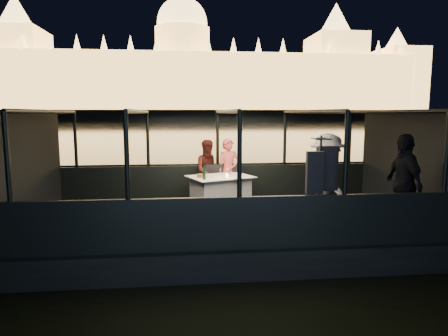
{
  "coord_description": "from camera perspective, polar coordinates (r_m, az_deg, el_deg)",
  "views": [
    {
      "loc": [
        -0.93,
        -8.38,
        2.77
      ],
      "look_at": [
        0.0,
        0.4,
        1.55
      ],
      "focal_mm": 32.0,
      "sensor_mm": 36.0,
      "label": 1
    }
  ],
  "objects": [
    {
      "name": "boat_deck",
      "position": [
        8.74,
        0.28,
        -7.32
      ],
      "size": [
        8.0,
        4.0,
        0.04
      ],
      "primitive_type": "cube",
      "color": "black",
      "rests_on": "boat_hull"
    },
    {
      "name": "cabin_roof_glass",
      "position": [
        8.44,
        0.29,
        8.07
      ],
      "size": [
        8.0,
        4.0,
        0.02
      ],
      "primitive_type": null,
      "color": "#99B2B2",
      "rests_on": "boat_deck"
    },
    {
      "name": "chair_port_right",
      "position": [
        10.1,
        1.57,
        -2.52
      ],
      "size": [
        0.59,
        0.59,
        0.97
      ],
      "primitive_type": "cube",
      "rotation": [
        0.0,
        0.0,
        -0.42
      ],
      "color": "black",
      "rests_on": "boat_deck"
    },
    {
      "name": "coat_stand",
      "position": [
        7.18,
        13.48,
        -3.35
      ],
      "size": [
        0.6,
        0.52,
        1.89
      ],
      "primitive_type": null,
      "rotation": [
        0.0,
        0.0,
        0.22
      ],
      "color": "black",
      "rests_on": "boat_deck"
    },
    {
      "name": "person_man_maroon",
      "position": [
        10.25,
        -2.15,
        -0.67
      ],
      "size": [
        0.83,
        0.68,
        1.6
      ],
      "primitive_type": "imported",
      "rotation": [
        0.0,
        0.0,
        0.12
      ],
      "color": "#421612",
      "rests_on": "boat_deck"
    },
    {
      "name": "end_wall_fore",
      "position": [
        9.0,
        -25.94,
        -0.08
      ],
      "size": [
        0.02,
        4.0,
        2.3
      ],
      "primitive_type": null,
      "color": "black",
      "rests_on": "boat_deck"
    },
    {
      "name": "plate_near",
      "position": [
        9.25,
        2.12,
        -1.46
      ],
      "size": [
        0.3,
        0.3,
        0.02
      ],
      "primitive_type": "cylinder",
      "rotation": [
        0.0,
        0.0,
        -0.22
      ],
      "color": "silver",
      "rests_on": "dining_table_central"
    },
    {
      "name": "gunwale_starboard",
      "position": [
        6.7,
        2.18,
        -7.89
      ],
      "size": [
        8.0,
        0.08,
        0.9
      ],
      "primitive_type": "cube",
      "color": "black",
      "rests_on": "boat_deck"
    },
    {
      "name": "passenger_dark",
      "position": [
        8.33,
        24.19,
        -2.65
      ],
      "size": [
        0.48,
        1.12,
        1.89
      ],
      "primitive_type": "imported",
      "rotation": [
        0.0,
        0.0,
        4.7
      ],
      "color": "black",
      "rests_on": "boat_deck"
    },
    {
      "name": "canopy_ribs",
      "position": [
        8.51,
        0.28,
        0.3
      ],
      "size": [
        8.0,
        4.0,
        2.3
      ],
      "primitive_type": null,
      "color": "black",
      "rests_on": "boat_deck"
    },
    {
      "name": "plate_far",
      "position": [
        9.48,
        -1.88,
        -1.23
      ],
      "size": [
        0.25,
        0.25,
        0.01
      ],
      "primitive_type": "cylinder",
      "rotation": [
        0.0,
        0.0,
        -0.13
      ],
      "color": "white",
      "rests_on": "dining_table_central"
    },
    {
      "name": "boat_hull",
      "position": [
        8.88,
        0.28,
        -10.32
      ],
      "size": [
        8.6,
        4.4,
        1.0
      ],
      "primitive_type": "cube",
      "color": "black",
      "rests_on": "river_water"
    },
    {
      "name": "gunwale_port",
      "position": [
        10.58,
        -0.91,
        -2.04
      ],
      "size": [
        8.0,
        0.08,
        0.9
      ],
      "primitive_type": "cube",
      "color": "black",
      "rests_on": "boat_deck"
    },
    {
      "name": "embankment",
      "position": [
        218.39,
        -5.86,
        7.35
      ],
      "size": [
        400.0,
        140.0,
        6.0
      ],
      "primitive_type": "cube",
      "color": "#423D33",
      "rests_on": "ground"
    },
    {
      "name": "wine_bottle",
      "position": [
        9.09,
        -2.84,
        -0.72
      ],
      "size": [
        0.07,
        0.07,
        0.33
      ],
      "primitive_type": "cylinder",
      "rotation": [
        0.0,
        0.0,
        0.05
      ],
      "color": "#15391C",
      "rests_on": "dining_table_central"
    },
    {
      "name": "person_woman_coral",
      "position": [
        10.3,
        0.69,
        -0.62
      ],
      "size": [
        0.62,
        0.45,
        1.62
      ],
      "primitive_type": "imported",
      "rotation": [
        0.0,
        0.0,
        0.1
      ],
      "color": "#F25D58",
      "rests_on": "boat_deck"
    },
    {
      "name": "bread_basket",
      "position": [
        9.41,
        -3.28,
        -1.11
      ],
      "size": [
        0.2,
        0.2,
        0.08
      ],
      "primitive_type": "cylinder",
      "rotation": [
        0.0,
        0.0,
        0.02
      ],
      "color": "brown",
      "rests_on": "dining_table_central"
    },
    {
      "name": "wine_glass_red",
      "position": [
        9.49,
        0.53,
        -0.68
      ],
      "size": [
        0.08,
        0.08,
        0.19
      ],
      "primitive_type": null,
      "rotation": [
        0.0,
        0.0,
        0.26
      ],
      "color": "silver",
      "rests_on": "dining_table_central"
    },
    {
      "name": "parliament_building",
      "position": [
        185.25,
        -5.93,
        15.96
      ],
      "size": [
        220.0,
        32.0,
        60.0
      ],
      "primitive_type": null,
      "color": "#F2D18C",
      "rests_on": "embankment"
    },
    {
      "name": "river_water",
      "position": [
        88.43,
        -5.48,
        6.03
      ],
      "size": [
        500.0,
        500.0,
        0.0
      ],
      "primitive_type": "plane",
      "color": "black",
      "rests_on": "ground"
    },
    {
      "name": "dining_table_central",
      "position": [
        9.63,
        -0.52,
        -3.43
      ],
      "size": [
        1.73,
        1.51,
        0.77
      ],
      "primitive_type": "cube",
      "rotation": [
        0.0,
        0.0,
        0.38
      ],
      "color": "white",
      "rests_on": "boat_deck"
    },
    {
      "name": "end_wall_aft",
      "position": [
        9.79,
        24.24,
        0.6
      ],
      "size": [
        0.02,
        4.0,
        2.3
      ],
      "primitive_type": null,
      "color": "black",
      "rests_on": "boat_deck"
    },
    {
      "name": "chair_port_left",
      "position": [
        10.05,
        -1.3,
        -2.57
      ],
      "size": [
        0.47,
        0.47,
        0.96
      ],
      "primitive_type": "cube",
      "rotation": [
        0.0,
        0.0,
        0.05
      ],
      "color": "black",
      "rests_on": "boat_deck"
    },
    {
      "name": "wine_glass_white",
      "position": [
        9.18,
        -2.9,
        -0.99
      ],
      "size": [
        0.07,
        0.07,
        0.18
      ],
      "primitive_type": null,
      "rotation": [
        0.0,
        0.0,
        0.19
      ],
      "color": "silver",
      "rests_on": "dining_table_central"
    },
    {
      "name": "cabin_glass_starboard",
      "position": [
        6.49,
        2.24,
        1.93
      ],
      "size": [
        8.0,
        0.02,
        1.4
      ],
      "primitive_type": null,
      "color": "#99B2B2",
      "rests_on": "gunwale_starboard"
    },
    {
      "name": "passenger_stripe",
      "position": [
        8.16,
        14.44,
        -2.41
      ],
      "size": [
        0.83,
        1.29,
        1.88
      ],
      "primitive_type": "imported",
      "rotation": [
        0.0,
        0.0,
        1.69
      ],
      "color": "silver",
      "rests_on": "boat_deck"
    },
    {
      "name": "cabin_glass_port",
      "position": [
        10.45,
        -0.93,
        4.18
      ],
      "size": [
        8.0,
        0.02,
        1.4
      ],
      "primitive_type": null,
      "color": "#99B2B2",
      "rests_on": "gunwale_port"
    },
    {
      "name": "amber_candle",
      "position": [
        9.35,
        0.48,
        -1.15
      ],
      "size": [
        0.06,
        0.06,
        0.08
      ],
      "primitive_type": "cylinder",
      "rotation": [
        0.0,
        0.0,
        -0.07
      ],
      "color": "yellow",
      "rests_on": "dining_table_central"
    }
  ]
}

